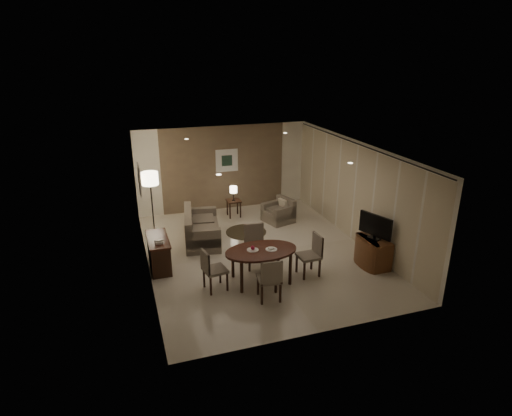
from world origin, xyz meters
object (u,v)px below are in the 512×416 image
object	(u,v)px
chair_near	(269,278)
tv_cabinet	(373,252)
sofa	(202,226)
dining_table	(261,265)
console_desk	(159,253)
armchair	(278,211)
floor_lamp	(152,204)
chair_right	(308,255)
side_table	(234,208)
chair_left	(215,269)
chair_far	(256,247)

from	to	relation	value
chair_near	tv_cabinet	bearing A→B (deg)	-161.11
tv_cabinet	sofa	world-z (taller)	sofa
tv_cabinet	dining_table	size ratio (longest dim) A/B	0.56
console_desk	armchair	xyz separation A→B (m)	(3.73, 1.83, -0.02)
armchair	floor_lamp	xyz separation A→B (m)	(-3.65, 0.27, 0.54)
sofa	tv_cabinet	bearing A→B (deg)	-117.41
console_desk	chair_right	world-z (taller)	chair_right
dining_table	side_table	world-z (taller)	dining_table
console_desk	dining_table	size ratio (longest dim) A/B	0.74
console_desk	floor_lamp	xyz separation A→B (m)	(0.08, 2.09, 0.52)
console_desk	side_table	xyz separation A→B (m)	(2.57, 2.66, -0.11)
chair_left	sofa	size ratio (longest dim) A/B	0.53
chair_right	armchair	world-z (taller)	chair_right
console_desk	chair_left	distance (m)	1.74
chair_near	armchair	size ratio (longest dim) A/B	1.21
chair_near	sofa	distance (m)	3.37
dining_table	tv_cabinet	bearing A→B (deg)	-2.80
chair_left	side_table	size ratio (longest dim) A/B	1.80
console_desk	chair_near	size ratio (longest dim) A/B	1.25
chair_far	floor_lamp	xyz separation A→B (m)	(-2.12, 2.78, 0.39)
side_table	floor_lamp	size ratio (longest dim) A/B	0.30
chair_far	armchair	distance (m)	2.95
dining_table	armchair	distance (m)	3.59
console_desk	dining_table	world-z (taller)	dining_table
side_table	tv_cabinet	bearing A→B (deg)	-60.92
chair_left	armchair	bearing A→B (deg)	-49.96
console_desk	side_table	size ratio (longest dim) A/B	2.27
console_desk	tv_cabinet	xyz separation A→B (m)	(4.89, -1.50, -0.03)
chair_near	dining_table	bearing A→B (deg)	-89.57
sofa	floor_lamp	xyz separation A→B (m)	(-1.19, 0.92, 0.47)
chair_near	chair_far	size ratio (longest dim) A/B	0.95
chair_right	tv_cabinet	bearing A→B (deg)	85.25
dining_table	chair_right	distance (m)	1.13
tv_cabinet	chair_left	bearing A→B (deg)	178.43
dining_table	armchair	bearing A→B (deg)	62.76
sofa	chair_right	bearing A→B (deg)	-134.37
chair_far	side_table	size ratio (longest dim) A/B	1.92
tv_cabinet	dining_table	xyz separation A→B (m)	(-2.80, 0.14, 0.03)
console_desk	floor_lamp	bearing A→B (deg)	87.77
dining_table	armchair	size ratio (longest dim) A/B	2.04
sofa	console_desk	bearing A→B (deg)	141.73
chair_left	tv_cabinet	bearing A→B (deg)	-101.63
console_desk	side_table	world-z (taller)	console_desk
dining_table	sofa	size ratio (longest dim) A/B	0.90
floor_lamp	console_desk	bearing A→B (deg)	-92.23
chair_near	chair_left	distance (m)	1.21
tv_cabinet	sofa	distance (m)	4.50
chair_far	floor_lamp	world-z (taller)	floor_lamp
dining_table	side_table	bearing A→B (deg)	83.18
chair_far	tv_cabinet	bearing A→B (deg)	-11.30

